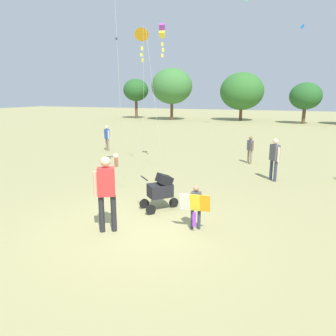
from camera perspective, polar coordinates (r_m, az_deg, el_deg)
The scene contains 10 objects.
ground_plane at distance 7.78m, azimuth -5.74°, elevation -10.79°, with size 120.00×120.00×0.00m, color #938E5B.
treeline_distant at distance 38.65m, azimuth 11.37°, elevation 13.65°, with size 29.42×6.77×6.26m.
child_with_butterfly_kite at distance 7.47m, azimuth 5.05°, elevation -6.46°, with size 0.72×0.39×1.08m.
person_adult_flyer at distance 7.34m, azimuth -11.09°, elevation -3.43°, with size 0.57×0.71×1.88m.
stroller at distance 8.72m, azimuth -1.31°, elevation -3.76°, with size 0.97×0.98×1.03m.
kite_orange_delta at distance 13.85m, azimuth -1.11°, elevation 23.36°, with size 0.28×1.64×5.95m.
kite_green_novelty at distance 13.38m, azimuth -4.78°, elevation 22.62°, with size 1.55×2.60×5.69m.
person_red_shirt at distance 15.00m, azimuth 14.68°, elevation 3.59°, with size 0.31×0.31×1.27m.
person_sitting_far at distance 12.22m, azimuth 18.73°, elevation 2.05°, with size 0.38×0.40×1.58m.
person_kid_running at distance 18.18m, azimuth -11.00°, elevation 5.71°, with size 0.41×0.32×1.44m.
Camera 1 is at (3.35, -6.27, 3.16)m, focal length 33.62 mm.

